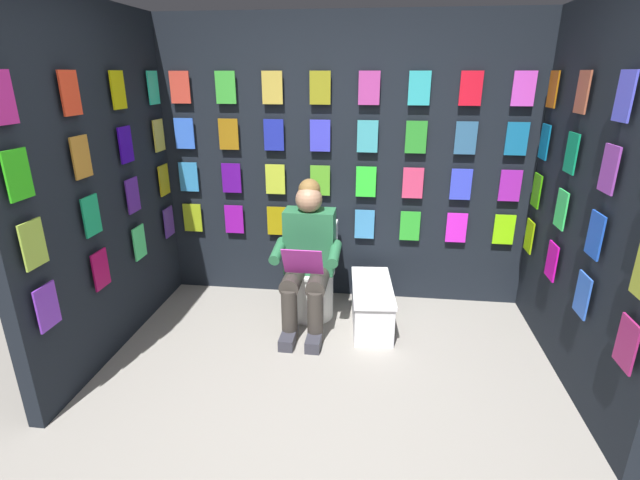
# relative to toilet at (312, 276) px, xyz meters

# --- Properties ---
(ground_plane) EXTENTS (30.00, 30.00, 0.00)m
(ground_plane) POSITION_rel_toilet_xyz_m (-0.23, 1.62, -0.33)
(ground_plane) COLOR gray
(display_wall_back) EXTENTS (3.26, 0.14, 2.43)m
(display_wall_back) POSITION_rel_toilet_xyz_m (-0.23, -0.41, 0.89)
(display_wall_back) COLOR black
(display_wall_back) RESTS_ON ground
(display_wall_left) EXTENTS (0.14, 1.98, 2.43)m
(display_wall_left) POSITION_rel_toilet_xyz_m (-1.85, 0.63, 0.89)
(display_wall_left) COLOR black
(display_wall_left) RESTS_ON ground
(display_wall_right) EXTENTS (0.14, 1.98, 2.43)m
(display_wall_right) POSITION_rel_toilet_xyz_m (1.40, 0.63, 0.89)
(display_wall_right) COLOR black
(display_wall_right) RESTS_ON ground
(toilet) EXTENTS (0.41, 0.56, 0.77)m
(toilet) POSITION_rel_toilet_xyz_m (0.00, 0.00, 0.00)
(toilet) COLOR white
(toilet) RESTS_ON ground
(person_reading) EXTENTS (0.53, 0.68, 1.19)m
(person_reading) POSITION_rel_toilet_xyz_m (0.00, 0.23, 0.27)
(person_reading) COLOR #286B42
(person_reading) RESTS_ON ground
(comic_longbox_near) EXTENTS (0.38, 0.78, 0.35)m
(comic_longbox_near) POSITION_rel_toilet_xyz_m (-0.51, 0.16, -0.15)
(comic_longbox_near) COLOR silver
(comic_longbox_near) RESTS_ON ground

